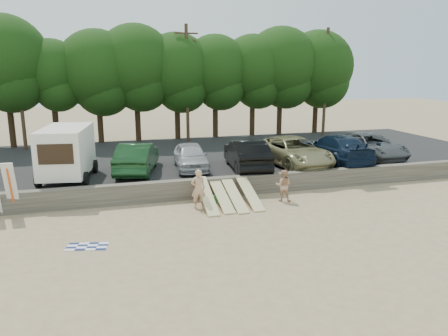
# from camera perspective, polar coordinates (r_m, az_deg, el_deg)

# --- Properties ---
(ground) EXTENTS (120.00, 120.00, 0.00)m
(ground) POSITION_cam_1_polar(r_m,az_deg,el_deg) (19.70, -0.97, -6.33)
(ground) COLOR tan
(ground) RESTS_ON ground
(seawall) EXTENTS (44.00, 0.50, 1.00)m
(seawall) POSITION_cam_1_polar(r_m,az_deg,el_deg) (22.32, -3.00, -2.64)
(seawall) COLOR #6B6356
(seawall) RESTS_ON ground
(parking_lot) EXTENTS (44.00, 14.50, 0.70)m
(parking_lot) POSITION_cam_1_polar(r_m,az_deg,el_deg) (29.50, -6.34, 0.91)
(parking_lot) COLOR #282828
(parking_lot) RESTS_ON ground
(treeline) EXTENTS (33.45, 6.79, 9.52)m
(treeline) POSITION_cam_1_polar(r_m,az_deg,el_deg) (35.93, -7.06, 12.97)
(treeline) COLOR #382616
(treeline) RESTS_ON parking_lot
(utility_poles) EXTENTS (25.80, 0.26, 9.00)m
(utility_poles) POSITION_cam_1_polar(r_m,az_deg,el_deg) (34.63, -4.84, 11.23)
(utility_poles) COLOR #473321
(utility_poles) RESTS_ON parking_lot
(box_trailer) EXTENTS (3.05, 4.66, 2.78)m
(box_trailer) POSITION_cam_1_polar(r_m,az_deg,el_deg) (24.31, -19.88, 2.15)
(box_trailer) COLOR white
(box_trailer) RESTS_ON parking_lot
(car_1) EXTENTS (3.05, 5.47, 1.71)m
(car_1) POSITION_cam_1_polar(r_m,az_deg,el_deg) (25.03, -11.29, 1.34)
(car_1) COLOR #153B1B
(car_1) RESTS_ON parking_lot
(car_2) EXTENTS (2.17, 4.58, 1.51)m
(car_2) POSITION_cam_1_polar(r_m,az_deg,el_deg) (25.44, -4.37, 1.53)
(car_2) COLOR #B2B1B7
(car_2) RESTS_ON parking_lot
(car_3) EXTENTS (2.49, 5.55, 1.77)m
(car_3) POSITION_cam_1_polar(r_m,az_deg,el_deg) (25.30, 2.99, 1.77)
(car_3) COLOR black
(car_3) RESTS_ON parking_lot
(car_4) EXTENTS (3.41, 6.35, 1.70)m
(car_4) POSITION_cam_1_polar(r_m,az_deg,el_deg) (26.71, 9.06, 2.16)
(car_4) COLOR #898257
(car_4) RESTS_ON parking_lot
(car_5) EXTENTS (2.50, 6.03, 1.74)m
(car_5) POSITION_cam_1_polar(r_m,az_deg,el_deg) (28.05, 14.42, 2.48)
(car_5) COLOR black
(car_5) RESTS_ON parking_lot
(car_6) EXTENTS (3.05, 5.93, 1.60)m
(car_6) POSITION_cam_1_polar(r_m,az_deg,el_deg) (30.01, 18.47, 2.75)
(car_6) COLOR #434648
(car_6) RESTS_ON parking_lot
(surfboard_upright_4) EXTENTS (0.54, 0.81, 2.51)m
(surfboard_upright_4) POSITION_cam_1_polar(r_m,az_deg,el_deg) (21.59, -26.04, -2.46)
(surfboard_upright_4) COLOR white
(surfboard_upright_4) RESTS_ON ground
(surfboard_low_0) EXTENTS (0.56, 2.81, 1.19)m
(surfboard_low_0) POSITION_cam_1_polar(r_m,az_deg,el_deg) (20.73, -2.26, -3.61)
(surfboard_low_0) COLOR #D5C386
(surfboard_low_0) RESTS_ON ground
(surfboard_low_1) EXTENTS (0.56, 2.89, 0.96)m
(surfboard_low_1) POSITION_cam_1_polar(r_m,az_deg,el_deg) (21.09, -0.32, -3.63)
(surfboard_low_1) COLOR #D5C386
(surfboard_low_1) RESTS_ON ground
(surfboard_low_2) EXTENTS (0.56, 2.89, 0.95)m
(surfboard_low_2) POSITION_cam_1_polar(r_m,az_deg,el_deg) (21.13, 1.41, -3.60)
(surfboard_low_2) COLOR #D5C386
(surfboard_low_2) RESTS_ON ground
(surfboard_low_3) EXTENTS (0.56, 2.87, 1.01)m
(surfboard_low_3) POSITION_cam_1_polar(r_m,az_deg,el_deg) (21.42, 3.39, -3.32)
(surfboard_low_3) COLOR #D5C386
(surfboard_low_3) RESTS_ON ground
(beachgoer_a) EXTENTS (0.71, 0.49, 1.88)m
(beachgoer_a) POSITION_cam_1_polar(r_m,az_deg,el_deg) (20.58, -3.38, -2.74)
(beachgoer_a) COLOR tan
(beachgoer_a) RESTS_ON ground
(beachgoer_b) EXTENTS (0.97, 0.89, 1.60)m
(beachgoer_b) POSITION_cam_1_polar(r_m,az_deg,el_deg) (21.86, 7.77, -2.27)
(beachgoer_b) COLOR tan
(beachgoer_b) RESTS_ON ground
(cooler) EXTENTS (0.47, 0.43, 0.32)m
(cooler) POSITION_cam_1_polar(r_m,az_deg,el_deg) (21.67, -1.05, -4.05)
(cooler) COLOR green
(cooler) RESTS_ON ground
(gear_bag) EXTENTS (0.37, 0.34, 0.22)m
(gear_bag) POSITION_cam_1_polar(r_m,az_deg,el_deg) (21.94, -1.83, -3.97)
(gear_bag) COLOR orange
(gear_bag) RESTS_ON ground
(beach_towel) EXTENTS (1.81, 1.81, 0.00)m
(beach_towel) POSITION_cam_1_polar(r_m,az_deg,el_deg) (17.33, -17.44, -9.75)
(beach_towel) COLOR white
(beach_towel) RESTS_ON ground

